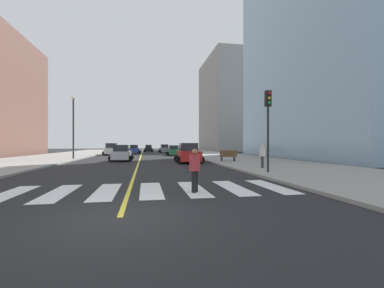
% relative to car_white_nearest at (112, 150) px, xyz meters
% --- Properties ---
extents(ground_plane, '(220.00, 220.00, 0.00)m').
position_rel_car_white_nearest_xyz_m(ground_plane, '(5.08, -40.22, -0.97)').
color(ground_plane, black).
extents(sidewalk_kerb_east, '(10.00, 120.00, 0.15)m').
position_rel_car_white_nearest_xyz_m(sidewalk_kerb_east, '(17.28, -20.22, -0.90)').
color(sidewalk_kerb_east, gray).
rests_on(sidewalk_kerb_east, ground).
extents(sidewalk_kerb_west, '(10.00, 120.00, 0.15)m').
position_rel_car_white_nearest_xyz_m(sidewalk_kerb_west, '(-7.12, -20.22, -0.90)').
color(sidewalk_kerb_west, gray).
rests_on(sidewalk_kerb_west, ground).
extents(crosswalk_paint, '(13.50, 4.00, 0.01)m').
position_rel_car_white_nearest_xyz_m(crosswalk_paint, '(5.08, -36.22, -0.96)').
color(crosswalk_paint, silver).
rests_on(crosswalk_paint, ground).
extents(lane_divider_paint, '(0.16, 80.00, 0.01)m').
position_rel_car_white_nearest_xyz_m(lane_divider_paint, '(5.08, -0.22, -0.97)').
color(lane_divider_paint, yellow).
rests_on(lane_divider_paint, ground).
extents(office_tower_glass, '(20.00, 28.00, 36.43)m').
position_rel_car_white_nearest_xyz_m(office_tower_glass, '(33.77, -15.15, 17.25)').
color(office_tower_glass, '#8CADC6').
rests_on(office_tower_glass, ground).
extents(parking_garage_concrete, '(18.00, 24.00, 27.28)m').
position_rel_car_white_nearest_xyz_m(parking_garage_concrete, '(32.77, 27.66, 12.67)').
color(parking_garage_concrete, gray).
rests_on(parking_garage_concrete, ground).
extents(car_white_nearest, '(2.95, 4.68, 2.08)m').
position_rel_car_white_nearest_xyz_m(car_white_nearest, '(0.00, 0.00, 0.00)').
color(car_white_nearest, silver).
rests_on(car_white_nearest, ground).
extents(car_red_second, '(2.95, 4.63, 2.04)m').
position_rel_car_white_nearest_xyz_m(car_red_second, '(10.14, -20.81, -0.02)').
color(car_red_second, red).
rests_on(car_red_second, ground).
extents(car_blue_third, '(2.55, 4.02, 1.77)m').
position_rel_car_white_nearest_xyz_m(car_blue_third, '(3.55, 7.29, -0.14)').
color(car_blue_third, '#2D479E').
rests_on(car_blue_third, ground).
extents(car_silver_fourth, '(2.62, 4.15, 1.84)m').
position_rel_car_white_nearest_xyz_m(car_silver_fourth, '(3.10, -16.76, -0.11)').
color(car_silver_fourth, '#B7B7BC').
rests_on(car_silver_fourth, ground).
extents(car_black_fifth, '(2.53, 3.95, 1.74)m').
position_rel_car_white_nearest_xyz_m(car_black_fifth, '(6.59, 18.53, -0.16)').
color(car_black_fifth, black).
rests_on(car_black_fifth, ground).
extents(car_gray_sixth, '(2.66, 4.20, 1.86)m').
position_rel_car_white_nearest_xyz_m(car_gray_sixth, '(10.02, 11.55, -0.10)').
color(car_gray_sixth, slate).
rests_on(car_gray_sixth, ground).
extents(car_green_seventh, '(2.41, 3.85, 1.72)m').
position_rel_car_white_nearest_xyz_m(car_green_seventh, '(10.42, -3.98, -0.17)').
color(car_green_seventh, '#236B42').
rests_on(car_green_seventh, ground).
extents(traffic_light_near_corner, '(0.36, 0.41, 5.16)m').
position_rel_car_white_nearest_xyz_m(traffic_light_near_corner, '(13.38, -31.95, 2.79)').
color(traffic_light_near_corner, black).
rests_on(traffic_light_near_corner, sidewalk_kerb_east).
extents(park_bench, '(1.83, 0.66, 1.12)m').
position_rel_car_white_nearest_xyz_m(park_bench, '(14.30, -21.10, -0.28)').
color(park_bench, brown).
rests_on(park_bench, sidewalk_kerb_east).
extents(pedestrian_crossing, '(0.43, 0.43, 1.74)m').
position_rel_car_white_nearest_xyz_m(pedestrian_crossing, '(7.69, -37.06, -0.01)').
color(pedestrian_crossing, black).
rests_on(pedestrian_crossing, ground).
extents(pedestrian_waiting_east, '(0.43, 0.43, 1.74)m').
position_rel_car_white_nearest_xyz_m(pedestrian_waiting_east, '(14.43, -28.93, 0.14)').
color(pedestrian_waiting_east, '#38383D').
rests_on(pedestrian_waiting_east, sidewalk_kerb_east).
extents(street_lamp, '(0.44, 0.44, 7.73)m').
position_rel_car_white_nearest_xyz_m(street_lamp, '(-2.98, -13.09, 3.72)').
color(street_lamp, '#38383D').
rests_on(street_lamp, sidewalk_kerb_west).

